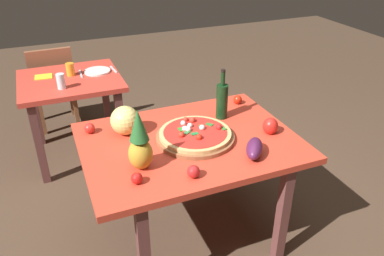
% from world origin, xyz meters
% --- Properties ---
extents(ground_plane, '(10.00, 10.00, 0.00)m').
position_xyz_m(ground_plane, '(0.00, 0.00, 0.00)').
color(ground_plane, '#4C3828').
extents(display_table, '(1.28, 0.95, 0.73)m').
position_xyz_m(display_table, '(0.00, 0.00, 0.65)').
color(display_table, brown).
rests_on(display_table, ground_plane).
extents(background_table, '(0.82, 0.75, 0.73)m').
position_xyz_m(background_table, '(-0.55, 1.30, 0.61)').
color(background_table, brown).
rests_on(background_table, ground_plane).
extents(dining_chair, '(0.41, 0.41, 0.85)m').
position_xyz_m(dining_chair, '(-0.67, 1.89, 0.48)').
color(dining_chair, brown).
rests_on(dining_chair, ground_plane).
extents(pizza_board, '(0.47, 0.47, 0.02)m').
position_xyz_m(pizza_board, '(0.03, -0.01, 0.75)').
color(pizza_board, brown).
rests_on(pizza_board, display_table).
extents(pizza, '(0.43, 0.43, 0.06)m').
position_xyz_m(pizza, '(0.03, -0.00, 0.77)').
color(pizza, tan).
rests_on(pizza, pizza_board).
extents(wine_bottle, '(0.08, 0.08, 0.34)m').
position_xyz_m(wine_bottle, '(0.31, 0.19, 0.86)').
color(wine_bottle, black).
rests_on(wine_bottle, display_table).
extents(pineapple_left, '(0.13, 0.13, 0.34)m').
position_xyz_m(pineapple_left, '(-0.35, -0.17, 0.89)').
color(pineapple_left, gold).
rests_on(pineapple_left, display_table).
extents(melon, '(0.18, 0.18, 0.18)m').
position_xyz_m(melon, '(-0.33, 0.22, 0.82)').
color(melon, '#DFD473').
rests_on(melon, display_table).
extents(bell_pepper, '(0.09, 0.09, 0.10)m').
position_xyz_m(bell_pepper, '(0.49, -0.11, 0.78)').
color(bell_pepper, red).
rests_on(bell_pepper, display_table).
extents(eggplant, '(0.19, 0.22, 0.09)m').
position_xyz_m(eggplant, '(0.27, -0.30, 0.78)').
color(eggplant, '#501D44').
rests_on(eggplant, display_table).
extents(tomato_near_board, '(0.06, 0.06, 0.06)m').
position_xyz_m(tomato_near_board, '(0.51, 0.34, 0.76)').
color(tomato_near_board, red).
rests_on(tomato_near_board, display_table).
extents(tomato_at_corner, '(0.07, 0.07, 0.07)m').
position_xyz_m(tomato_at_corner, '(-0.12, -0.36, 0.77)').
color(tomato_at_corner, red).
rests_on(tomato_at_corner, display_table).
extents(tomato_by_bottle, '(0.06, 0.06, 0.06)m').
position_xyz_m(tomato_by_bottle, '(-0.40, -0.30, 0.76)').
color(tomato_by_bottle, red).
rests_on(tomato_by_bottle, display_table).
extents(tomato_beside_pepper, '(0.07, 0.07, 0.07)m').
position_xyz_m(tomato_beside_pepper, '(-0.54, 0.31, 0.77)').
color(tomato_beside_pepper, red).
rests_on(tomato_beside_pepper, display_table).
extents(drinking_glass_juice, '(0.07, 0.07, 0.11)m').
position_xyz_m(drinking_glass_juice, '(-0.53, 1.36, 0.79)').
color(drinking_glass_juice, orange).
rests_on(drinking_glass_juice, background_table).
extents(drinking_glass_water, '(0.06, 0.06, 0.12)m').
position_xyz_m(drinking_glass_water, '(-0.63, 1.10, 0.79)').
color(drinking_glass_water, silver).
rests_on(drinking_glass_water, background_table).
extents(dinner_plate, '(0.22, 0.22, 0.02)m').
position_xyz_m(dinner_plate, '(-0.31, 1.35, 0.74)').
color(dinner_plate, white).
rests_on(dinner_plate, background_table).
extents(fork_utensil, '(0.02, 0.18, 0.01)m').
position_xyz_m(fork_utensil, '(-0.45, 1.35, 0.74)').
color(fork_utensil, silver).
rests_on(fork_utensil, background_table).
extents(knife_utensil, '(0.03, 0.18, 0.01)m').
position_xyz_m(knife_utensil, '(-0.17, 1.35, 0.74)').
color(knife_utensil, silver).
rests_on(knife_utensil, background_table).
extents(napkin_folded, '(0.15, 0.13, 0.01)m').
position_xyz_m(napkin_folded, '(-0.75, 1.41, 0.74)').
color(napkin_folded, yellow).
rests_on(napkin_folded, background_table).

